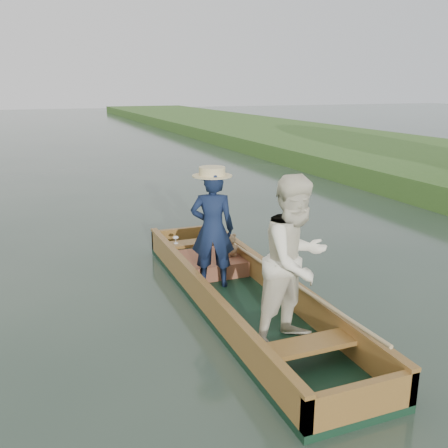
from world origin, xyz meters
name	(u,v)px	position (x,y,z in m)	size (l,w,h in m)	color
ground	(241,308)	(0.00, 0.00, 0.00)	(120.00, 120.00, 0.00)	#283D30
trees_far	(15,95)	(-2.47, 7.19, 2.51)	(22.07, 16.44, 4.60)	#47331E
punt	(254,267)	(0.03, -0.29, 0.64)	(1.20, 5.00, 1.89)	black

